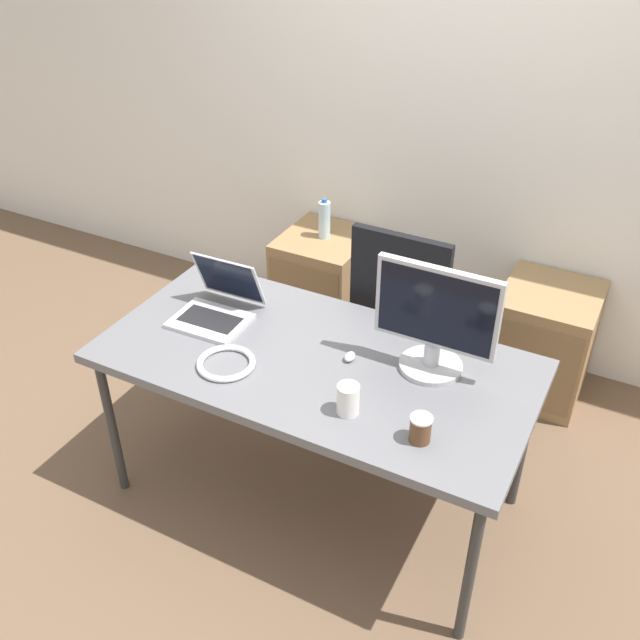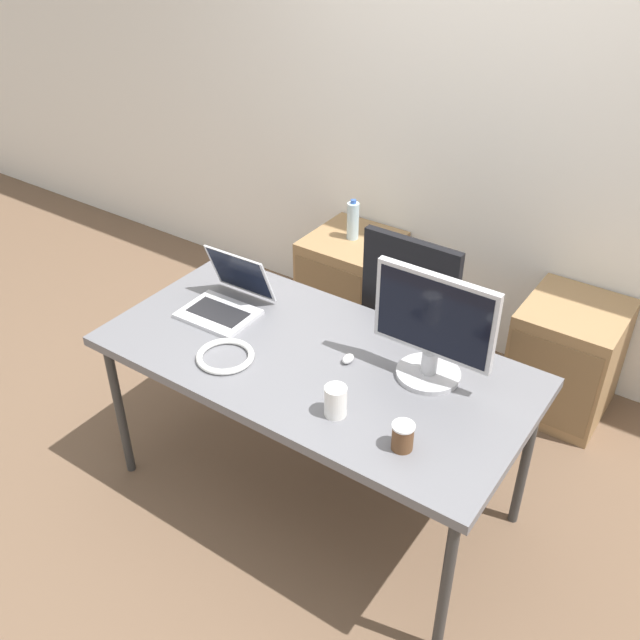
{
  "view_description": "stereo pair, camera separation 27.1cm",
  "coord_description": "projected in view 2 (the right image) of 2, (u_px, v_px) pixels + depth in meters",
  "views": [
    {
      "loc": [
        1.04,
        -1.95,
        2.43
      ],
      "look_at": [
        0.0,
        0.04,
        0.91
      ],
      "focal_mm": 40.0,
      "sensor_mm": 36.0,
      "label": 1
    },
    {
      "loc": [
        1.28,
        -1.81,
        2.43
      ],
      "look_at": [
        0.0,
        0.04,
        0.91
      ],
      "focal_mm": 40.0,
      "sensor_mm": 36.0,
      "label": 2
    }
  ],
  "objects": [
    {
      "name": "ground_plane",
      "position": [
        315.0,
        493.0,
        3.19
      ],
      "size": [
        14.0,
        14.0,
        0.0
      ],
      "primitive_type": "plane",
      "color": "brown"
    },
    {
      "name": "wall_back",
      "position": [
        488.0,
        118.0,
        3.48
      ],
      "size": [
        10.0,
        0.05,
        2.6
      ],
      "color": "white",
      "rests_on": "ground_plane"
    },
    {
      "name": "desk",
      "position": [
        314.0,
        367.0,
        2.79
      ],
      "size": [
        1.69,
        0.84,
        0.76
      ],
      "color": "slate",
      "rests_on": "ground_plane"
    },
    {
      "name": "office_chair",
      "position": [
        422.0,
        352.0,
        3.38
      ],
      "size": [
        0.56,
        0.56,
        1.09
      ],
      "color": "#232326",
      "rests_on": "ground_plane"
    },
    {
      "name": "cabinet_left",
      "position": [
        351.0,
        284.0,
        4.13
      ],
      "size": [
        0.47,
        0.5,
        0.59
      ],
      "color": "#99754C",
      "rests_on": "ground_plane"
    },
    {
      "name": "cabinet_right",
      "position": [
        566.0,
        358.0,
        3.53
      ],
      "size": [
        0.47,
        0.5,
        0.59
      ],
      "color": "#99754C",
      "rests_on": "ground_plane"
    },
    {
      "name": "water_bottle",
      "position": [
        353.0,
        221.0,
        3.9
      ],
      "size": [
        0.07,
        0.07,
        0.23
      ],
      "color": "silver",
      "rests_on": "cabinet_left"
    },
    {
      "name": "laptop_center",
      "position": [
        226.0,
        300.0,
        3.02
      ],
      "size": [
        0.31,
        0.33,
        0.24
      ],
      "color": "silver",
      "rests_on": "desk"
    },
    {
      "name": "monitor",
      "position": [
        433.0,
        329.0,
        2.55
      ],
      "size": [
        0.47,
        0.24,
        0.44
      ],
      "color": "#B7B7BC",
      "rests_on": "desk"
    },
    {
      "name": "mouse",
      "position": [
        348.0,
        359.0,
        2.73
      ],
      "size": [
        0.04,
        0.06,
        0.03
      ],
      "color": "silver",
      "rests_on": "desk"
    },
    {
      "name": "coffee_cup_white",
      "position": [
        336.0,
        401.0,
        2.46
      ],
      "size": [
        0.08,
        0.08,
        0.12
      ],
      "color": "white",
      "rests_on": "desk"
    },
    {
      "name": "coffee_cup_brown",
      "position": [
        403.0,
        436.0,
        2.32
      ],
      "size": [
        0.08,
        0.08,
        0.1
      ],
      "color": "brown",
      "rests_on": "desk"
    },
    {
      "name": "cable_coil",
      "position": [
        225.0,
        356.0,
        2.75
      ],
      "size": [
        0.23,
        0.23,
        0.02
      ],
      "color": "white",
      "rests_on": "desk"
    }
  ]
}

